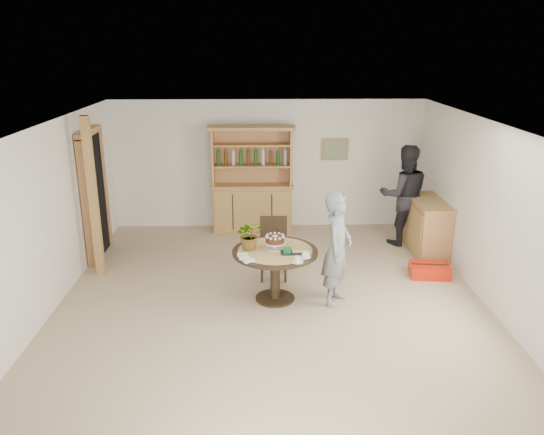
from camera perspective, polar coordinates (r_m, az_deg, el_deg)
The scene contains 17 objects.
ground at distance 7.48m, azimuth 0.01°, elevation -9.59°, with size 7.00×7.00×0.00m, color #C6B587.
room_shell at distance 6.86m, azimuth 0.03°, elevation 3.42°, with size 6.04×7.04×2.52m.
doorway at distance 9.36m, azimuth -18.60°, elevation 2.48°, with size 0.13×1.10×2.18m.
pine_post at distance 8.52m, azimuth -18.69°, elevation 1.97°, with size 0.12×0.12×2.50m, color tan.
hutch at distance 10.25m, azimuth -2.13°, elevation 2.32°, with size 1.62×0.54×2.04m.
sideboard at distance 9.58m, azimuth 16.31°, elevation -0.92°, with size 0.54×1.26×0.94m.
dining_table at distance 7.44m, azimuth 0.34°, elevation -4.61°, with size 1.20×1.20×0.76m.
dining_chair at distance 8.24m, azimuth 0.17°, elevation -2.82°, with size 0.43×0.43×0.95m.
birthday_cake at distance 7.39m, azimuth 0.33°, elevation -2.47°, with size 0.30×0.30×0.20m.
flower_vase at distance 7.35m, azimuth -2.40°, elevation -1.85°, with size 0.38×0.33×0.42m, color #3F7233.
gift_tray at distance 7.27m, azimuth 2.06°, elevation -3.65°, with size 0.30×0.20×0.08m.
coffee_cup_a at distance 7.13m, azimuth 3.63°, elevation -4.00°, with size 0.15×0.15×0.09m.
coffee_cup_b at distance 6.97m, azimuth 2.76°, elevation -4.58°, with size 0.15×0.15×0.08m.
napkins at distance 7.09m, azimuth -2.90°, elevation -4.35°, with size 0.24×0.33×0.03m.
teen_boy at distance 7.35m, azimuth 7.02°, elevation -3.35°, with size 0.59×0.39×1.61m, color slate.
adult_person at distance 9.77m, azimuth 14.02°, elevation 2.34°, with size 0.89×0.69×1.82m, color black.
red_suitcase at distance 8.73m, azimuth 16.56°, elevation -5.47°, with size 0.64×0.46×0.21m.
Camera 1 is at (-0.17, -6.62, 3.49)m, focal length 35.00 mm.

